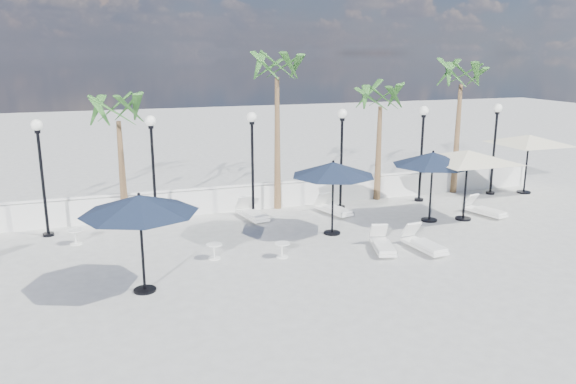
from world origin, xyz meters
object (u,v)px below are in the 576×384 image
object	(u,v)px
lounger_7	(484,210)
parasol_navy_left	(139,205)
parasol_navy_right	(433,159)
lounger_5	(382,244)
parasol_navy_mid	(333,169)
lounger_3	(252,213)
lounger_4	(424,244)
parasol_cream_sq_b	(530,135)
lounger_6	(333,208)
parasol_cream_sq_a	(468,151)

from	to	relation	value
lounger_7	parasol_navy_left	xyz separation A→B (m)	(-12.55, -2.95, 2.06)
parasol_navy_left	parasol_navy_right	distance (m)	10.64
lounger_5	parasol_navy_mid	bearing A→B (deg)	127.47
lounger_3	lounger_4	world-z (taller)	lounger_3
parasol_navy_right	parasol_cream_sq_b	world-z (taller)	parasol_cream_sq_b
lounger_3	parasol_cream_sq_b	bearing A→B (deg)	-11.66
parasol_navy_mid	parasol_cream_sq_b	bearing A→B (deg)	14.05
lounger_6	lounger_7	xyz separation A→B (m)	(5.25, -1.97, -0.01)
lounger_6	parasol_cream_sq_a	distance (m)	5.25
lounger_3	lounger_4	bearing A→B (deg)	-62.05
parasol_cream_sq_a	parasol_navy_mid	bearing A→B (deg)	179.78
parasol_navy_left	parasol_cream_sq_b	distance (m)	17.21
lounger_3	parasol_navy_right	bearing A→B (deg)	-32.65
lounger_7	parasol_cream_sq_a	bearing A→B (deg)	175.18
lounger_5	parasol_navy_right	size ratio (longest dim) A/B	0.61
lounger_5	parasol_navy_left	bearing A→B (deg)	-157.93
parasol_cream_sq_b	lounger_7	bearing A→B (deg)	-148.78
lounger_5	parasol_navy_left	world-z (taller)	parasol_navy_left
parasol_navy_left	lounger_6	bearing A→B (deg)	34.01
lounger_4	lounger_5	world-z (taller)	lounger_4
parasol_navy_mid	parasol_navy_right	size ratio (longest dim) A/B	0.97
lounger_3	lounger_7	distance (m)	8.62
lounger_7	parasol_cream_sq_a	size ratio (longest dim) A/B	0.31
parasol_navy_mid	parasol_cream_sq_b	world-z (taller)	parasol_cream_sq_b
lounger_5	lounger_6	world-z (taller)	lounger_6
lounger_4	lounger_6	xyz separation A→B (m)	(-1.03, 4.57, -0.00)
lounger_5	parasol_navy_mid	world-z (taller)	parasol_navy_mid
lounger_3	parasol_navy_mid	world-z (taller)	parasol_navy_mid
lounger_7	parasol_navy_right	xyz separation A→B (m)	(-2.33, 0.04, 2.04)
parasol_navy_mid	parasol_navy_right	world-z (taller)	parasol_navy_right
parasol_navy_right	parasol_cream_sq_a	bearing A→B (deg)	-11.48
lounger_3	lounger_5	world-z (taller)	lounger_3
parasol_navy_left	parasol_navy_mid	distance (m)	6.90
lounger_4	lounger_5	bearing A→B (deg)	157.65
lounger_7	lounger_3	bearing A→B (deg)	148.26
lounger_7	parasol_navy_mid	distance (m)	6.53
parasol_navy_right	parasol_cream_sq_b	xyz separation A→B (m)	(6.17, 2.28, 0.25)
lounger_3	parasol_navy_mid	size ratio (longest dim) A/B	0.65
parasol_navy_mid	parasol_cream_sq_a	xyz separation A→B (m)	(5.15, -0.02, 0.34)
parasol_navy_mid	lounger_3	bearing A→B (deg)	129.32
lounger_6	parasol_cream_sq_a	bearing A→B (deg)	-43.40
parasol_cream_sq_b	lounger_5	bearing A→B (deg)	-153.83
lounger_7	parasol_navy_right	distance (m)	3.10
parasol_cream_sq_a	lounger_4	bearing A→B (deg)	-142.85
lounger_3	parasol_navy_left	xyz separation A→B (m)	(-4.25, -5.29, 2.05)
lounger_5	parasol_navy_right	bearing A→B (deg)	52.54
parasol_navy_mid	lounger_5	bearing A→B (deg)	-68.82
lounger_5	lounger_7	distance (m)	5.87
parasol_navy_left	parasol_navy_right	world-z (taller)	parasol_navy_left
lounger_3	parasol_navy_right	size ratio (longest dim) A/B	0.64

